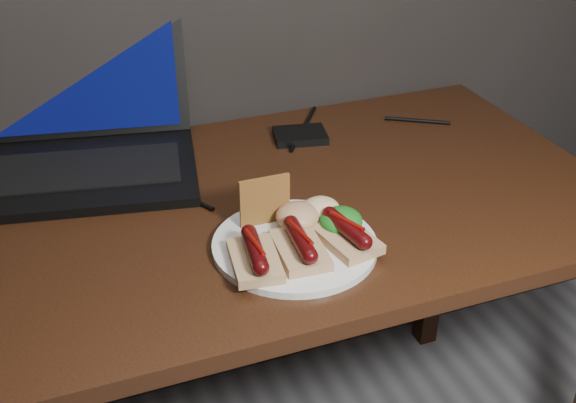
{
  "coord_description": "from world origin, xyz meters",
  "views": [
    {
      "loc": [
        -0.28,
        0.34,
        1.4
      ],
      "look_at": [
        0.07,
        1.25,
        0.82
      ],
      "focal_mm": 45.0,
      "sensor_mm": 36.0,
      "label": 1
    }
  ],
  "objects": [
    {
      "name": "coleslaw_mound",
      "position": [
        0.13,
        1.27,
        0.78
      ],
      "size": [
        0.06,
        0.06,
        0.04
      ],
      "primitive_type": "ellipsoid",
      "color": "silver",
      "rests_on": "plate"
    },
    {
      "name": "salsa_mound",
      "position": [
        0.09,
        1.26,
        0.78
      ],
      "size": [
        0.07,
        0.07,
        0.04
      ],
      "primitive_type": "ellipsoid",
      "color": "maroon",
      "rests_on": "plate"
    },
    {
      "name": "bread_sausage_center",
      "position": [
        0.06,
        1.19,
        0.78
      ],
      "size": [
        0.08,
        0.12,
        0.04
      ],
      "color": "tan",
      "rests_on": "plate"
    },
    {
      "name": "crispbread",
      "position": [
        0.04,
        1.29,
        0.8
      ],
      "size": [
        0.09,
        0.01,
        0.08
      ],
      "primitive_type": "cube",
      "color": "#AC692F",
      "rests_on": "plate"
    },
    {
      "name": "plate",
      "position": [
        0.07,
        1.22,
        0.76
      ],
      "size": [
        0.31,
        0.31,
        0.01
      ],
      "primitive_type": "cylinder",
      "rotation": [
        0.0,
        0.0,
        0.2
      ],
      "color": "silver",
      "rests_on": "desk"
    },
    {
      "name": "bread_sausage_right",
      "position": [
        0.14,
        1.19,
        0.78
      ],
      "size": [
        0.09,
        0.13,
        0.04
      ],
      "color": "tan",
      "rests_on": "plate"
    },
    {
      "name": "salad_greens",
      "position": [
        0.15,
        1.23,
        0.78
      ],
      "size": [
        0.07,
        0.07,
        0.04
      ],
      "primitive_type": "ellipsoid",
      "color": "#115512",
      "rests_on": "plate"
    },
    {
      "name": "bread_sausage_left",
      "position": [
        -0.01,
        1.19,
        0.78
      ],
      "size": [
        0.08,
        0.12,
        0.04
      ],
      "color": "tan",
      "rests_on": "plate"
    },
    {
      "name": "hard_drive",
      "position": [
        0.22,
        1.59,
        0.76
      ],
      "size": [
        0.12,
        0.1,
        0.02
      ],
      "primitive_type": "cube",
      "rotation": [
        0.0,
        0.0,
        -0.2
      ],
      "color": "black",
      "rests_on": "desk"
    },
    {
      "name": "desk",
      "position": [
        0.0,
        1.38,
        0.66
      ],
      "size": [
        1.4,
        0.7,
        0.75
      ],
      "color": "#371F0D",
      "rests_on": "ground"
    },
    {
      "name": "desk_cables",
      "position": [
        0.03,
        1.55,
        0.75
      ],
      "size": [
        1.06,
        0.34,
        0.01
      ],
      "color": "black",
      "rests_on": "desk"
    },
    {
      "name": "laptop",
      "position": [
        -0.2,
        1.64,
        0.8
      ],
      "size": [
        0.47,
        0.44,
        0.25
      ],
      "color": "black",
      "rests_on": "desk"
    }
  ]
}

